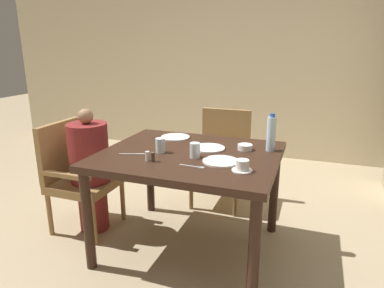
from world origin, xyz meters
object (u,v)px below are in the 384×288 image
object	(u,v)px
chair_left_side	(77,172)
plate_main_right	(209,148)
glass_tall_mid	(195,150)
diner_in_left_chair	(90,170)
plate_dessert_center	(221,161)
bowl_small	(245,147)
chair_far_side	(222,154)
glass_tall_near	(160,145)
water_bottle	(271,133)
teacup_with_saucer	(242,166)
plate_main_left	(175,137)

from	to	relation	value
chair_left_side	plate_main_right	xyz separation A→B (m)	(1.12, 0.14, 0.29)
glass_tall_mid	diner_in_left_chair	bearing A→B (deg)	174.42
plate_dessert_center	bowl_small	size ratio (longest dim) A/B	2.22
chair_far_side	chair_left_side	bearing A→B (deg)	-137.91
chair_left_side	glass_tall_mid	bearing A→B (deg)	-4.86
plate_dessert_center	glass_tall_near	distance (m)	0.47
bowl_small	glass_tall_near	world-z (taller)	glass_tall_near
water_bottle	diner_in_left_chair	bearing A→B (deg)	-170.05
chair_left_side	glass_tall_near	distance (m)	0.88
plate_main_right	bowl_small	distance (m)	0.27
plate_main_right	water_bottle	world-z (taller)	water_bottle
diner_in_left_chair	glass_tall_mid	distance (m)	0.99
diner_in_left_chair	glass_tall_mid	bearing A→B (deg)	-5.58
diner_in_left_chair	teacup_with_saucer	bearing A→B (deg)	-10.39
plate_dessert_center	chair_left_side	bearing A→B (deg)	174.41
glass_tall_near	chair_left_side	bearing A→B (deg)	175.39
chair_left_side	glass_tall_near	xyz separation A→B (m)	(0.81, -0.07, 0.34)
plate_main_left	teacup_with_saucer	xyz separation A→B (m)	(0.69, -0.58, 0.03)
plate_main_left	plate_main_right	size ratio (longest dim) A/B	1.00
chair_far_side	glass_tall_near	size ratio (longest dim) A/B	8.68
chair_left_side	plate_main_left	world-z (taller)	chair_left_side
glass_tall_near	glass_tall_mid	bearing A→B (deg)	-5.60
chair_left_side	diner_in_left_chair	size ratio (longest dim) A/B	0.87
plate_main_right	water_bottle	bearing A→B (deg)	14.17
diner_in_left_chair	plate_main_right	distance (m)	1.01
teacup_with_saucer	bowl_small	bearing A→B (deg)	99.30
bowl_small	glass_tall_mid	bearing A→B (deg)	-134.03
chair_left_side	plate_dessert_center	bearing A→B (deg)	-5.59
diner_in_left_chair	plate_main_right	size ratio (longest dim) A/B	4.32
plate_main_left	glass_tall_mid	world-z (taller)	glass_tall_mid
chair_left_side	bowl_small	xyz separation A→B (m)	(1.37, 0.20, 0.31)
plate_main_right	glass_tall_mid	xyz separation A→B (m)	(-0.03, -0.23, 0.05)
chair_far_side	plate_dessert_center	world-z (taller)	chair_far_side
plate_main_right	bowl_small	bearing A→B (deg)	14.59
plate_main_right	glass_tall_near	xyz separation A→B (m)	(-0.30, -0.20, 0.05)
diner_in_left_chair	plate_dessert_center	xyz separation A→B (m)	(1.14, -0.13, 0.25)
plate_dessert_center	glass_tall_near	bearing A→B (deg)	172.70
plate_dessert_center	teacup_with_saucer	xyz separation A→B (m)	(0.17, -0.11, 0.03)
plate_main_right	plate_dessert_center	xyz separation A→B (m)	(0.16, -0.26, 0.00)
plate_main_right	glass_tall_mid	bearing A→B (deg)	-97.12
plate_main_right	chair_far_side	bearing A→B (deg)	97.51
diner_in_left_chair	chair_far_side	bearing A→B (deg)	46.38
chair_left_side	glass_tall_mid	size ratio (longest dim) A/B	8.68
plate_dessert_center	water_bottle	distance (m)	0.48
diner_in_left_chair	teacup_with_saucer	xyz separation A→B (m)	(1.30, -0.24, 0.27)
glass_tall_mid	plate_main_left	bearing A→B (deg)	127.08
plate_dessert_center	teacup_with_saucer	distance (m)	0.20
chair_far_side	bowl_small	distance (m)	0.85
plate_main_right	teacup_with_saucer	xyz separation A→B (m)	(0.33, -0.38, 0.03)
chair_left_side	diner_in_left_chair	distance (m)	0.15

